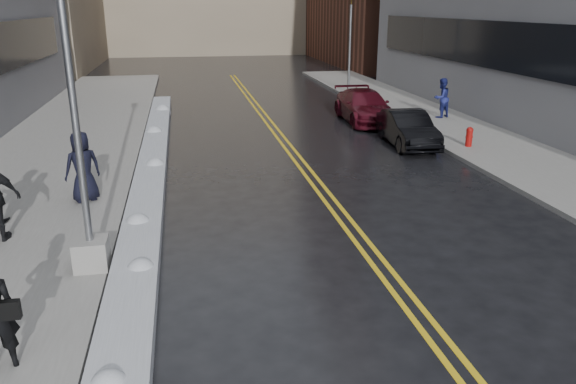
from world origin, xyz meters
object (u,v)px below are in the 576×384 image
pedestrian_east (441,98)px  car_maroon (364,106)px  lamppost (79,152)px  pedestrian_c (83,167)px  fire_hydrant (469,136)px  car_black (408,129)px  traffic_signal (350,36)px

pedestrian_east → car_maroon: (-3.58, 0.39, -0.34)m
lamppost → car_maroon: (10.15, 13.87, -1.82)m
pedestrian_c → pedestrian_east: bearing=-172.7°
pedestrian_c → fire_hydrant: bearing=170.9°
lamppost → car_black: (10.32, 9.09, -1.87)m
lamppost → car_maroon: size_ratio=1.55×
fire_hydrant → car_black: size_ratio=0.18×
traffic_signal → pedestrian_c: (-12.54, -17.75, -2.31)m
pedestrian_c → car_maroon: pedestrian_c is taller
traffic_signal → car_maroon: (-1.65, -8.13, -2.69)m
pedestrian_c → car_black: bearing=178.5°
traffic_signal → car_black: traffic_signal is taller
pedestrian_c → car_maroon: bearing=-163.7°
fire_hydrant → traffic_signal: size_ratio=0.12×
pedestrian_east → traffic_signal: bearing=-100.6°
lamppost → fire_hydrant: bearing=33.0°
lamppost → fire_hydrant: 14.81m
fire_hydrant → pedestrian_c: bearing=-164.0°
lamppost → pedestrian_c: bearing=99.9°
lamppost → car_maroon: bearing=53.8°
traffic_signal → car_black: 13.28m
fire_hydrant → pedestrian_east: bearing=75.4°
traffic_signal → pedestrian_c: traffic_signal is taller
car_black → car_maroon: (-0.18, 4.78, 0.05)m
lamppost → car_black: lamppost is taller
lamppost → pedestrian_c: size_ratio=4.03×
traffic_signal → pedestrian_east: 9.05m
lamppost → car_black: 13.88m
fire_hydrant → pedestrian_c: pedestrian_c is taller
car_black → pedestrian_c: bearing=-152.8°
pedestrian_c → car_black: 12.08m
traffic_signal → pedestrian_east: size_ratio=3.31×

